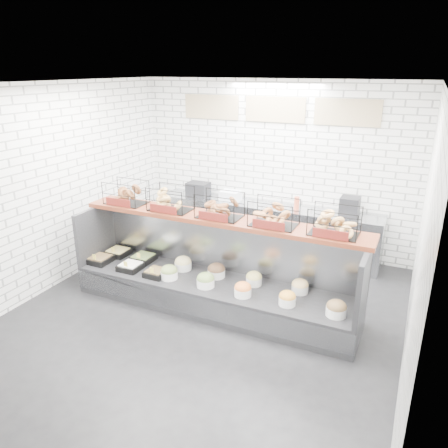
% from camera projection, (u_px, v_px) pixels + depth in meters
% --- Properties ---
extents(ground, '(5.50, 5.50, 0.00)m').
position_uv_depth(ground, '(203.00, 317.00, 5.89)').
color(ground, black).
rests_on(ground, ground).
extents(room_shell, '(5.02, 5.51, 3.01)m').
position_uv_depth(room_shell, '(222.00, 158.00, 5.71)').
color(room_shell, white).
rests_on(room_shell, ground).
extents(display_case, '(4.00, 0.90, 1.20)m').
position_uv_depth(display_case, '(214.00, 284.00, 6.08)').
color(display_case, black).
rests_on(display_case, ground).
extents(bagel_shelf, '(4.10, 0.50, 0.40)m').
position_uv_depth(bagel_shelf, '(220.00, 209.00, 5.87)').
color(bagel_shelf, '#511E11').
rests_on(bagel_shelf, display_case).
extents(prep_counter, '(4.00, 0.60, 1.20)m').
position_uv_depth(prep_counter, '(265.00, 227.00, 7.81)').
color(prep_counter, '#93969B').
rests_on(prep_counter, ground).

